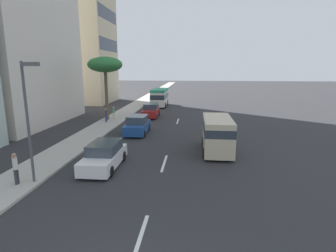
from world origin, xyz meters
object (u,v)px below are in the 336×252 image
at_px(pedestrian_mid_block, 106,115).
at_px(car_third, 104,156).
at_px(street_lamp, 28,109).
at_px(minibus_fifth, 160,97).
at_px(pedestrian_near_lamp, 114,112).
at_px(van_second, 217,133).
at_px(car_fourth, 151,111).
at_px(pedestrian_by_tree, 15,167).
at_px(palm_tree, 105,65).
at_px(car_lead, 137,125).

bearing_deg(pedestrian_mid_block, car_third, 172.17).
distance_m(pedestrian_mid_block, street_lamp, 16.74).
height_order(minibus_fifth, pedestrian_mid_block, minibus_fifth).
bearing_deg(minibus_fifth, street_lamp, -5.18).
bearing_deg(pedestrian_mid_block, pedestrian_near_lamp, -36.55).
relative_size(van_second, car_fourth, 1.20).
height_order(car_fourth, pedestrian_by_tree, pedestrian_by_tree).
height_order(car_fourth, minibus_fifth, minibus_fifth).
relative_size(pedestrian_near_lamp, palm_tree, 0.22).
height_order(pedestrian_by_tree, palm_tree, palm_tree).
xyz_separation_m(car_lead, car_fourth, (8.98, 0.11, -0.00)).
bearing_deg(van_second, car_fourth, 27.02).
height_order(van_second, palm_tree, palm_tree).
distance_m(pedestrian_near_lamp, palm_tree, 5.50).
relative_size(car_third, car_fourth, 1.10).
distance_m(pedestrian_mid_block, pedestrian_by_tree, 16.81).
xyz_separation_m(minibus_fifth, pedestrian_by_tree, (-31.35, 3.60, -0.47)).
bearing_deg(pedestrian_mid_block, minibus_fifth, -41.87).
height_order(minibus_fifth, pedestrian_near_lamp, minibus_fifth).
xyz_separation_m(car_third, street_lamp, (-2.84, 2.86, 3.35)).
bearing_deg(pedestrian_by_tree, minibus_fifth, -47.92).
height_order(car_third, minibus_fifth, minibus_fifth).
distance_m(van_second, pedestrian_near_lamp, 16.11).
bearing_deg(minibus_fifth, palm_tree, -19.57).
relative_size(van_second, pedestrian_near_lamp, 3.16).
xyz_separation_m(pedestrian_near_lamp, pedestrian_mid_block, (-1.82, 0.35, -0.00)).
xyz_separation_m(minibus_fifth, palm_tree, (-12.99, 4.61, 4.89)).
relative_size(car_third, minibus_fifth, 0.71).
relative_size(pedestrian_near_lamp, pedestrian_mid_block, 1.00).
relative_size(pedestrian_mid_block, palm_tree, 0.21).
height_order(car_third, pedestrian_by_tree, pedestrian_by_tree).
xyz_separation_m(car_lead, pedestrian_near_lamp, (6.33, 4.18, 0.20)).
xyz_separation_m(car_fourth, pedestrian_mid_block, (-4.48, 4.42, 0.19)).
relative_size(minibus_fifth, pedestrian_near_lamp, 4.06).
distance_m(minibus_fifth, palm_tree, 14.62).
bearing_deg(pedestrian_near_lamp, car_lead, -158.53).
xyz_separation_m(van_second, pedestrian_by_tree, (-7.13, 10.98, -0.38)).
bearing_deg(car_third, minibus_fifth, -179.88).
relative_size(car_fourth, street_lamp, 0.65).
xyz_separation_m(palm_tree, street_lamp, (-17.95, -1.81, -2.35)).
bearing_deg(minibus_fifth, car_fourth, 0.91).
xyz_separation_m(pedestrian_mid_block, street_lamp, (-16.38, -1.46, 3.10)).
xyz_separation_m(car_fourth, pedestrian_by_tree, (-21.28, 3.76, 0.29)).
relative_size(minibus_fifth, palm_tree, 0.88).
xyz_separation_m(minibus_fifth, pedestrian_near_lamp, (-12.73, 3.91, -0.55)).
height_order(car_lead, street_lamp, street_lamp).
bearing_deg(palm_tree, pedestrian_near_lamp, -70.04).
bearing_deg(pedestrian_by_tree, van_second, -98.34).
height_order(minibus_fifth, palm_tree, palm_tree).
xyz_separation_m(car_third, car_fourth, (18.02, -0.10, 0.05)).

